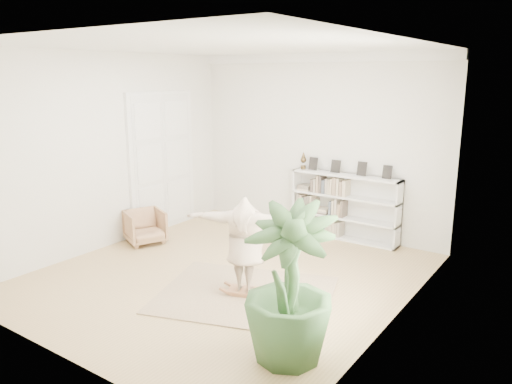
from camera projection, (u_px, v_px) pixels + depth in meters
floor at (227, 275)px, 8.13m from camera, size 6.00×6.00×0.00m
room_shell at (318, 57)px, 9.68m from camera, size 6.00×6.00×6.00m
doors at (162, 163)px, 10.35m from camera, size 0.09×1.78×2.92m
bookshelf at (345, 207)px, 9.83m from camera, size 2.20×0.35×1.64m
armchair at (145, 227)px, 9.63m from camera, size 0.93×0.92×0.64m
rug at (246, 294)px, 7.39m from camera, size 3.01×2.69×0.02m
rocker_board at (245, 291)px, 7.38m from camera, size 0.58×0.45×0.11m
person at (245, 242)px, 7.20m from camera, size 1.80×1.00×1.41m
houseplant at (289, 284)px, 5.54m from camera, size 1.21×1.21×1.83m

